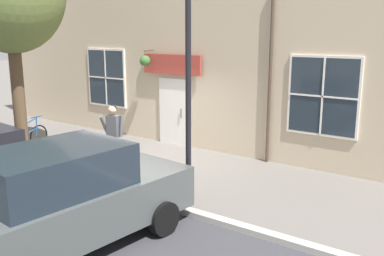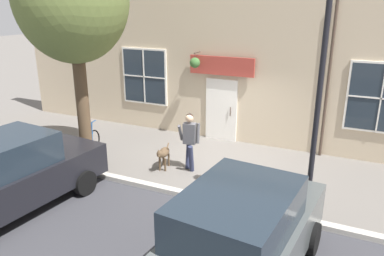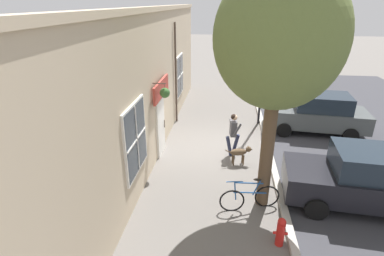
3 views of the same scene
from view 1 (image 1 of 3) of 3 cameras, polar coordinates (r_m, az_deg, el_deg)
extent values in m
plane|color=#66605B|center=(11.80, -6.38, -4.75)|extent=(90.00, 90.00, 0.00)
cube|color=#B2ADA3|center=(10.46, -13.78, -6.99)|extent=(0.20, 28.00, 0.12)
cube|color=#C6B293|center=(13.13, 0.28, 8.48)|extent=(0.30, 18.00, 5.12)
cube|color=white|center=(13.59, -2.43, 2.18)|extent=(0.10, 1.10, 2.10)
cube|color=#232D38|center=(13.57, -2.51, 1.96)|extent=(0.03, 0.90, 1.90)
cylinder|color=#47382D|center=(13.31, -1.48, 1.97)|extent=(0.03, 0.03, 0.30)
cube|color=#AD3D33|center=(13.32, -2.76, 8.48)|extent=(0.08, 2.20, 0.60)
cylinder|color=#47382D|center=(11.62, 10.34, 6.48)|extent=(0.09, 0.09, 4.61)
cylinder|color=#47382D|center=(13.72, -5.79, 10.22)|extent=(0.44, 0.04, 0.04)
cylinder|color=#47382D|center=(13.60, -6.28, 9.43)|extent=(0.01, 0.01, 0.34)
cone|color=#2D2823|center=(13.61, -6.26, 8.51)|extent=(0.32, 0.32, 0.18)
sphere|color=#3D6B33|center=(13.61, -6.27, 8.89)|extent=(0.34, 0.34, 0.34)
cube|color=white|center=(15.48, -11.30, 6.60)|extent=(0.08, 1.82, 2.02)
cube|color=#232D38|center=(15.45, -11.38, 6.59)|extent=(0.03, 1.70, 1.90)
cube|color=white|center=(15.44, -11.44, 6.58)|extent=(0.04, 0.04, 1.90)
cube|color=white|center=(15.44, -11.44, 6.58)|extent=(0.04, 1.70, 0.04)
cube|color=white|center=(11.19, 17.08, 4.06)|extent=(0.08, 1.82, 2.02)
cube|color=#232D38|center=(11.16, 17.03, 4.05)|extent=(0.03, 1.70, 1.90)
cube|color=white|center=(11.14, 17.00, 4.04)|extent=(0.04, 0.04, 1.90)
cube|color=white|center=(11.14, 17.00, 4.04)|extent=(0.04, 1.70, 0.04)
cylinder|color=#282D47|center=(11.52, -10.38, -3.25)|extent=(0.31, 0.18, 0.81)
cylinder|color=#282D47|center=(11.82, -10.23, -2.83)|extent=(0.31, 0.18, 0.81)
cube|color=#4C4C51|center=(11.51, -10.43, 0.27)|extent=(0.27, 0.37, 0.58)
sphere|color=tan|center=(11.41, -10.58, 2.40)|extent=(0.22, 0.22, 0.22)
sphere|color=black|center=(11.43, -10.49, 2.53)|extent=(0.21, 0.21, 0.21)
cylinder|color=#4C4C51|center=(11.41, -9.38, 0.25)|extent=(0.17, 0.11, 0.57)
cylinder|color=#4C4C51|center=(11.56, -11.65, 0.43)|extent=(0.34, 0.14, 0.52)
ellipsoid|color=brown|center=(12.02, -13.36, -2.31)|extent=(0.65, 0.39, 0.24)
cylinder|color=brown|center=(11.91, -13.49, -3.92)|extent=(0.06, 0.06, 0.37)
cylinder|color=brown|center=(12.01, -14.11, -3.82)|extent=(0.06, 0.06, 0.37)
cylinder|color=brown|center=(12.19, -12.49, -3.49)|extent=(0.06, 0.06, 0.37)
cylinder|color=brown|center=(12.28, -13.10, -3.40)|extent=(0.06, 0.06, 0.37)
sphere|color=brown|center=(11.72, -14.43, -2.28)|extent=(0.20, 0.20, 0.20)
cone|color=brown|center=(11.64, -14.75, -2.50)|extent=(0.12, 0.11, 0.09)
cone|color=brown|center=(11.67, -14.23, -1.85)|extent=(0.06, 0.06, 0.07)
cone|color=brown|center=(11.73, -14.62, -1.80)|extent=(0.06, 0.06, 0.07)
cylinder|color=brown|center=(12.31, -12.33, -1.67)|extent=(0.21, 0.08, 0.14)
cylinder|color=brown|center=(13.15, -22.14, 4.13)|extent=(0.35, 0.35, 3.55)
sphere|color=olive|center=(13.11, -21.98, 14.32)|extent=(1.71, 1.71, 1.71)
torus|color=black|center=(14.27, -19.74, -1.00)|extent=(0.70, 0.15, 0.70)
torus|color=black|center=(13.49, -22.38, -1.98)|extent=(0.70, 0.15, 0.70)
cylinder|color=#1E4C8C|center=(13.83, -21.09, -0.67)|extent=(0.94, 0.34, 0.20)
cylinder|color=#1E4C8C|center=(13.66, -21.61, -0.27)|extent=(0.23, 0.11, 0.47)
cylinder|color=#1E4C8C|center=(13.80, -21.07, 0.67)|extent=(0.80, 0.29, 0.17)
cylinder|color=#1E4C8C|center=(14.14, -20.03, 0.19)|extent=(0.11, 0.07, 0.58)
cylinder|color=#1E4C8C|center=(14.11, -20.03, 1.41)|extent=(0.46, 0.10, 0.03)
ellipsoid|color=black|center=(13.61, -21.69, 0.80)|extent=(0.27, 0.17, 0.10)
cube|color=#474C4C|center=(7.41, -16.17, -10.24)|extent=(4.44, 2.14, 0.76)
cube|color=#1E2833|center=(7.06, -17.99, -5.28)|extent=(2.37, 1.74, 0.68)
cylinder|color=black|center=(8.92, -11.93, -8.65)|extent=(0.63, 0.24, 0.62)
cylinder|color=black|center=(7.69, -3.75, -11.96)|extent=(0.63, 0.24, 0.62)
cylinder|color=black|center=(8.12, -0.50, 5.18)|extent=(0.11, 0.11, 4.91)
camera|label=2|loc=(4.21, -71.09, 17.62)|focal=35.00mm
camera|label=3|loc=(20.24, -31.94, 16.21)|focal=28.00mm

